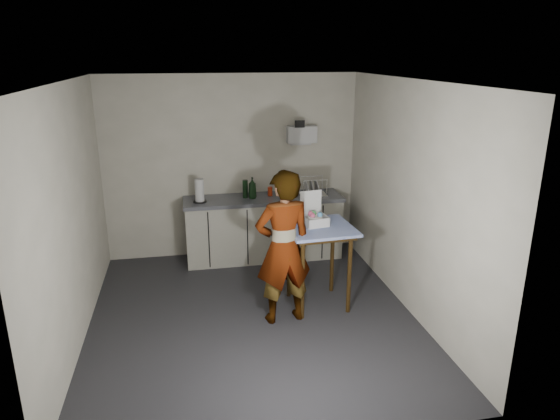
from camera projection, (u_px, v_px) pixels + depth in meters
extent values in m
plane|color=#26252A|center=(253.00, 317.00, 5.66)|extent=(4.00, 4.00, 0.00)
cube|color=beige|center=(232.00, 167.00, 7.13)|extent=(3.60, 0.02, 2.60)
cube|color=beige|center=(409.00, 199.00, 5.59)|extent=(0.02, 4.00, 2.60)
cube|color=beige|center=(72.00, 218.00, 4.94)|extent=(0.02, 4.00, 2.60)
cube|color=silver|center=(249.00, 82.00, 4.87)|extent=(3.60, 4.00, 0.01)
cube|color=black|center=(264.00, 254.00, 7.31)|extent=(2.20, 0.52, 0.08)
cube|color=#B9B7A5|center=(264.00, 229.00, 7.19)|extent=(2.20, 0.58, 0.86)
cube|color=#44464D|center=(263.00, 199.00, 7.06)|extent=(2.24, 0.62, 0.05)
cube|color=black|center=(209.00, 240.00, 6.78)|extent=(0.02, 0.01, 0.80)
cube|color=black|center=(248.00, 237.00, 6.87)|extent=(0.02, 0.01, 0.80)
cube|color=black|center=(286.00, 235.00, 6.97)|extent=(0.01, 0.01, 0.80)
cube|color=black|center=(322.00, 232.00, 7.07)|extent=(0.02, 0.01, 0.80)
cube|color=silver|center=(302.00, 134.00, 7.11)|extent=(0.42, 0.16, 0.24)
cube|color=silver|center=(301.00, 143.00, 7.20)|extent=(0.30, 0.06, 0.04)
cube|color=black|center=(300.00, 124.00, 6.97)|extent=(0.14, 0.02, 0.10)
cylinder|color=#39250D|center=(302.00, 282.00, 5.51)|extent=(0.05, 0.05, 0.90)
cylinder|color=#39250D|center=(349.00, 276.00, 5.64)|extent=(0.05, 0.05, 0.90)
cylinder|color=#39250D|center=(289.00, 262.00, 6.02)|extent=(0.05, 0.05, 0.90)
cylinder|color=#39250D|center=(332.00, 257.00, 6.15)|extent=(0.05, 0.05, 0.90)
cube|color=#39250D|center=(319.00, 231.00, 5.69)|extent=(0.71, 0.71, 0.04)
cube|color=#1A3CA0|center=(319.00, 228.00, 5.68)|extent=(0.80, 0.80, 0.03)
imported|color=#B2A593|center=(283.00, 248.00, 5.36)|extent=(0.68, 0.50, 1.72)
imported|color=black|center=(252.00, 188.00, 6.96)|extent=(0.12, 0.12, 0.30)
cylinder|color=red|center=(270.00, 191.00, 7.11)|extent=(0.07, 0.07, 0.13)
cylinder|color=black|center=(245.00, 189.00, 7.00)|extent=(0.07, 0.07, 0.25)
cylinder|color=black|center=(200.00, 201.00, 6.82)|extent=(0.18, 0.18, 0.02)
cylinder|color=silver|center=(199.00, 190.00, 6.77)|extent=(0.12, 0.12, 0.30)
cube|color=white|center=(313.00, 195.00, 7.14)|extent=(0.37, 0.28, 0.02)
cylinder|color=white|center=(304.00, 189.00, 6.96)|extent=(0.01, 0.01, 0.24)
cylinder|color=white|center=(327.00, 187.00, 7.02)|extent=(0.01, 0.01, 0.24)
cylinder|color=white|center=(300.00, 184.00, 7.18)|extent=(0.01, 0.01, 0.24)
cylinder|color=white|center=(322.00, 183.00, 7.25)|extent=(0.01, 0.01, 0.24)
cylinder|color=silver|center=(307.00, 187.00, 7.09)|extent=(0.05, 0.21, 0.20)
cylinder|color=silver|center=(312.00, 187.00, 7.10)|extent=(0.05, 0.21, 0.20)
cylinder|color=silver|center=(317.00, 187.00, 7.12)|extent=(0.05, 0.21, 0.20)
cube|color=silver|center=(315.00, 224.00, 5.73)|extent=(0.30, 0.30, 0.01)
cube|color=silver|center=(319.00, 223.00, 5.60)|extent=(0.26, 0.05, 0.10)
cube|color=silver|center=(311.00, 216.00, 5.83)|extent=(0.26, 0.05, 0.10)
cube|color=silver|center=(305.00, 221.00, 5.67)|extent=(0.05, 0.26, 0.10)
cube|color=silver|center=(325.00, 219.00, 5.75)|extent=(0.05, 0.26, 0.10)
cube|color=silver|center=(311.00, 202.00, 5.78)|extent=(0.26, 0.05, 0.26)
cylinder|color=white|center=(315.00, 220.00, 5.71)|extent=(0.18, 0.18, 0.10)
sphere|color=#E35381|center=(313.00, 215.00, 5.65)|extent=(0.06, 0.06, 0.06)
sphere|color=#54A6E6|center=(320.00, 215.00, 5.67)|extent=(0.06, 0.06, 0.06)
sphere|color=#58D665|center=(314.00, 213.00, 5.73)|extent=(0.06, 0.06, 0.06)
sphere|color=#E35381|center=(311.00, 214.00, 5.72)|extent=(0.06, 0.06, 0.06)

